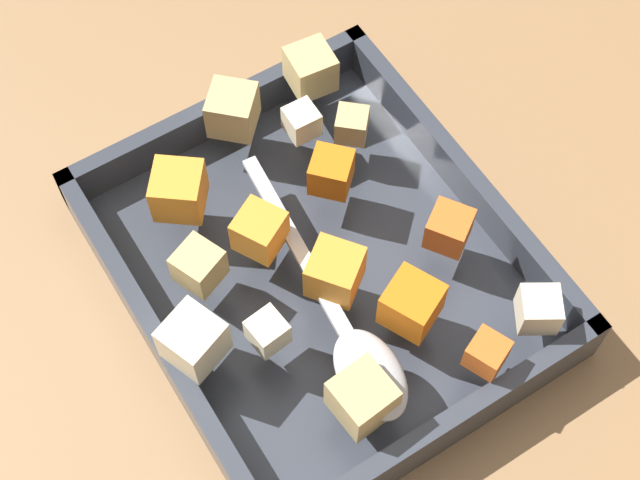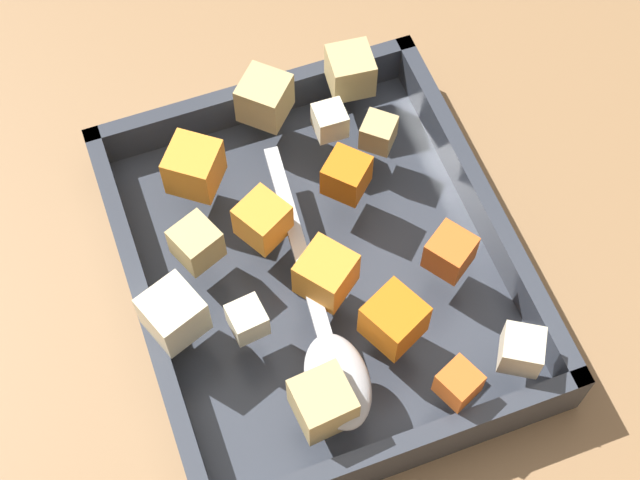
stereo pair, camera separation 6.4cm
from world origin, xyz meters
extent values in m
plane|color=#936D47|center=(0.00, 0.00, 0.00)|extent=(4.00, 4.00, 0.00)
cube|color=#333842|center=(-0.01, 0.01, 0.01)|extent=(0.30, 0.26, 0.01)
cube|color=#333842|center=(-0.01, -0.11, 0.03)|extent=(0.30, 0.01, 0.03)
cube|color=#333842|center=(-0.01, 0.14, 0.03)|extent=(0.30, 0.01, 0.03)
cube|color=#333842|center=(-0.16, 0.01, 0.03)|extent=(0.01, 0.26, 0.03)
cube|color=#333842|center=(0.13, 0.01, 0.03)|extent=(0.01, 0.26, 0.03)
cube|color=orange|center=(0.11, 0.06, 0.06)|extent=(0.03, 0.03, 0.02)
cube|color=orange|center=(0.06, 0.04, 0.06)|extent=(0.04, 0.04, 0.03)
cube|color=orange|center=(0.02, 0.01, 0.06)|extent=(0.05, 0.05, 0.03)
cube|color=orange|center=(-0.04, -0.02, 0.06)|extent=(0.04, 0.04, 0.03)
cube|color=orange|center=(-0.09, -0.05, 0.07)|extent=(0.05, 0.05, 0.03)
cube|color=orange|center=(0.03, 0.09, 0.06)|extent=(0.04, 0.04, 0.03)
cube|color=orange|center=(-0.05, 0.05, 0.06)|extent=(0.04, 0.04, 0.03)
cube|color=tan|center=(0.10, -0.03, 0.06)|extent=(0.04, 0.04, 0.03)
cube|color=tan|center=(-0.08, 0.08, 0.06)|extent=(0.03, 0.03, 0.02)
cube|color=beige|center=(0.03, -0.05, 0.06)|extent=(0.02, 0.02, 0.02)
cube|color=beige|center=(0.01, -0.09, 0.07)|extent=(0.04, 0.04, 0.03)
cube|color=tan|center=(-0.13, 0.01, 0.06)|extent=(0.05, 0.05, 0.03)
cube|color=tan|center=(-0.03, -0.07, 0.06)|extent=(0.04, 0.04, 0.03)
cube|color=beige|center=(-0.10, 0.05, 0.06)|extent=(0.02, 0.02, 0.02)
cube|color=tan|center=(-0.13, 0.08, 0.06)|extent=(0.03, 0.03, 0.03)
cube|color=beige|center=(0.11, 0.10, 0.06)|extent=(0.04, 0.04, 0.03)
ellipsoid|color=silver|center=(0.09, -0.01, 0.06)|extent=(0.07, 0.05, 0.02)
cube|color=silver|center=(-0.02, 0.00, 0.05)|extent=(0.15, 0.02, 0.01)
camera|label=1|loc=(0.25, -0.15, 0.62)|focal=53.84mm
camera|label=2|loc=(0.28, -0.09, 0.62)|focal=53.84mm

